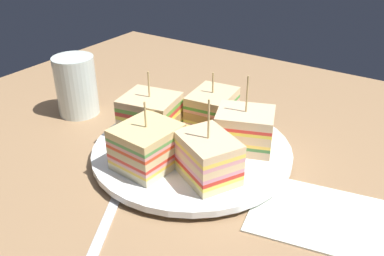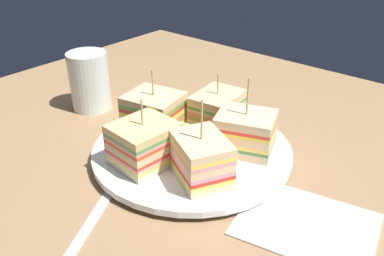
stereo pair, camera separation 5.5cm
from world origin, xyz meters
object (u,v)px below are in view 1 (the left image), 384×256
at_px(chip_pile, 186,141).
at_px(sandwich_wedge_3, 244,129).
at_px(sandwich_wedge_2, 208,158).
at_px(spoon, 114,194).
at_px(drinking_glass, 77,90).
at_px(sandwich_wedge_1, 147,146).
at_px(sandwich_wedge_4, 212,109).
at_px(sandwich_wedge_0, 150,116).
at_px(plate, 192,151).
at_px(napkin, 317,215).

bearing_deg(chip_pile, sandwich_wedge_3, -139.25).
distance_m(sandwich_wedge_2, chip_pile, 0.07).
distance_m(spoon, drinking_glass, 0.25).
bearing_deg(sandwich_wedge_1, chip_pile, -14.62).
xyz_separation_m(sandwich_wedge_4, drinking_glass, (0.22, 0.06, -0.00)).
xyz_separation_m(sandwich_wedge_0, drinking_glass, (0.16, -0.01, -0.00)).
relative_size(sandwich_wedge_3, sandwich_wedge_4, 1.23).
bearing_deg(sandwich_wedge_2, sandwich_wedge_1, 42.88).
xyz_separation_m(chip_pile, drinking_glass, (0.23, -0.02, 0.01)).
relative_size(plate, napkin, 1.89).
relative_size(sandwich_wedge_4, napkin, 0.58).
height_order(sandwich_wedge_2, spoon, sandwich_wedge_2).
height_order(sandwich_wedge_0, sandwich_wedge_3, sandwich_wedge_3).
relative_size(plate, sandwich_wedge_1, 3.05).
height_order(sandwich_wedge_0, drinking_glass, sandwich_wedge_0).
bearing_deg(spoon, sandwich_wedge_4, -33.41).
bearing_deg(drinking_glass, spoon, 146.27).
distance_m(plate, sandwich_wedge_1, 0.08).
bearing_deg(sandwich_wedge_4, drinking_glass, -82.11).
height_order(plate, sandwich_wedge_0, sandwich_wedge_0).
bearing_deg(sandwich_wedge_1, spoon, 178.11).
bearing_deg(sandwich_wedge_0, chip_pile, -18.42).
bearing_deg(sandwich_wedge_3, chip_pile, 20.18).
xyz_separation_m(sandwich_wedge_1, chip_pile, (-0.02, -0.06, -0.01)).
distance_m(sandwich_wedge_0, sandwich_wedge_4, 0.09).
height_order(plate, drinking_glass, drinking_glass).
height_order(plate, sandwich_wedge_4, sandwich_wedge_4).
relative_size(sandwich_wedge_1, drinking_glass, 0.92).
xyz_separation_m(sandwich_wedge_1, sandwich_wedge_2, (-0.08, -0.02, -0.00)).
height_order(sandwich_wedge_2, chip_pile, sandwich_wedge_2).
xyz_separation_m(spoon, drinking_glass, (0.20, -0.14, 0.04)).
height_order(sandwich_wedge_2, sandwich_wedge_4, sandwich_wedge_2).
relative_size(plate, sandwich_wedge_4, 3.24).
distance_m(sandwich_wedge_2, sandwich_wedge_3, 0.09).
bearing_deg(sandwich_wedge_1, napkin, -73.75).
height_order(sandwich_wedge_4, drinking_glass, sandwich_wedge_4).
height_order(sandwich_wedge_0, sandwich_wedge_2, sandwich_wedge_2).
relative_size(chip_pile, drinking_glass, 0.77).
relative_size(sandwich_wedge_2, spoon, 0.71).
bearing_deg(napkin, chip_pile, -4.56).
bearing_deg(sandwich_wedge_2, drinking_glass, 16.40).
height_order(chip_pile, drinking_glass, drinking_glass).
height_order(sandwich_wedge_3, spoon, sandwich_wedge_3).
bearing_deg(sandwich_wedge_0, plate, -9.96).
relative_size(napkin, drinking_glass, 1.48).
distance_m(sandwich_wedge_1, sandwich_wedge_4, 0.14).
bearing_deg(sandwich_wedge_3, spoon, 41.91).
height_order(sandwich_wedge_4, spoon, sandwich_wedge_4).
height_order(sandwich_wedge_3, sandwich_wedge_4, sandwich_wedge_3).
height_order(sandwich_wedge_2, sandwich_wedge_3, same).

